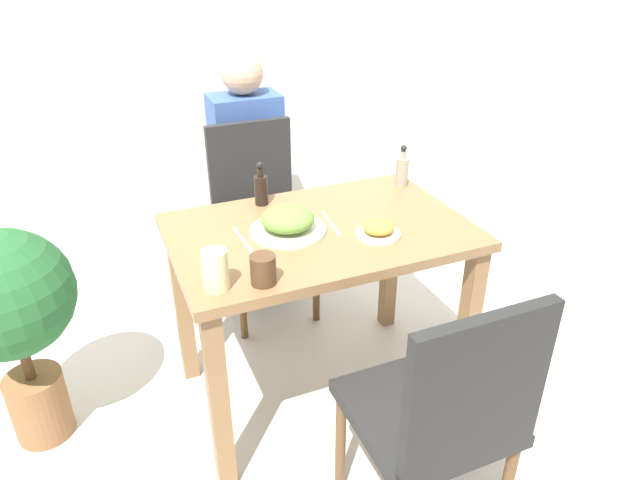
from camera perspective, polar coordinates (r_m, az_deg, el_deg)
name	(u,v)px	position (r m, az deg, el deg)	size (l,w,h in m)	color
ground_plane	(320,387)	(2.42, 0.00, -14.51)	(16.00, 16.00, 0.00)	beige
wall_back	(209,12)	(3.19, -11.04, 21.47)	(8.00, 0.05, 2.60)	beige
dining_table	(320,258)	(2.06, 0.00, -1.79)	(1.04, 0.68, 0.74)	olive
chair_near	(443,412)	(1.64, 12.24, -16.48)	(0.42, 0.42, 0.90)	black
chair_far	(259,209)	(2.70, -6.08, 3.08)	(0.42, 0.42, 0.90)	black
food_plate	(288,221)	(1.95, -3.25, 1.88)	(0.26, 0.26, 0.09)	beige
side_plate	(378,229)	(1.94, 5.84, 1.07)	(0.15, 0.15, 0.06)	beige
drink_cup	(263,270)	(1.67, -5.71, -2.96)	(0.08, 0.08, 0.09)	#4C331E
juice_glass	(215,270)	(1.65, -10.41, -2.97)	(0.08, 0.08, 0.12)	beige
sauce_bottle	(402,170)	(2.35, 8.22, 6.95)	(0.05, 0.05, 0.17)	gray
condiment_bottle	(261,188)	(2.17, -5.92, 5.18)	(0.05, 0.05, 0.17)	black
fork_utensil	(243,240)	(1.93, -7.73, 0.01)	(0.02, 0.19, 0.00)	silver
spoon_utensil	(331,223)	(2.03, 1.07, 1.70)	(0.03, 0.20, 0.00)	silver
potted_plant_left	(10,309)	(2.15, -28.60, -6.04)	(0.44, 0.44, 0.83)	brown
person_figure	(248,171)	(2.96, -7.19, 6.88)	(0.34, 0.22, 1.17)	#2D3347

